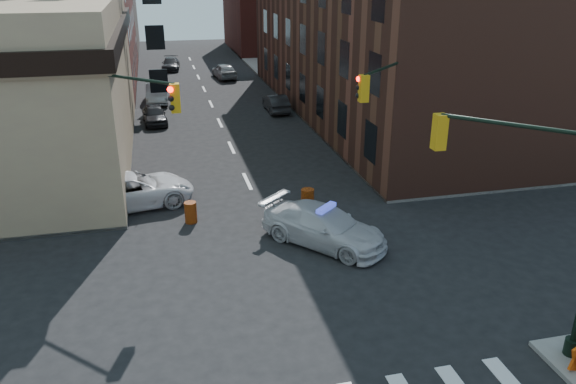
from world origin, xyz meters
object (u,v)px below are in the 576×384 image
parked_car_wnear (154,114)px  pedestrian_a (73,177)px  pickup (131,190)px  barrel_road (308,200)px  barricade_nw_a (55,203)px  pedestrian_b (70,190)px  parked_car_enear (276,103)px  police_car (324,226)px  barrel_bank (191,212)px  parked_car_wfar (157,92)px

parked_car_wnear → pedestrian_a: size_ratio=1.94×
pickup → barrel_road: 8.27m
barrel_road → barricade_nw_a: barrel_road is taller
pedestrian_b → barricade_nw_a: size_ratio=1.68×
parked_car_wnear → barricade_nw_a: 15.75m
pedestrian_a → pedestrian_b: size_ratio=1.07×
parked_car_wnear → barricade_nw_a: size_ratio=3.49×
pedestrian_b → barricade_nw_a: 0.89m
parked_car_enear → barricade_nw_a: size_ratio=3.68×
pedestrian_a → barricade_nw_a: pedestrian_a is taller
police_car → pedestrian_a: size_ratio=2.68×
parked_car_wnear → pedestrian_b: pedestrian_b is taller
police_car → barrel_bank: bearing=105.9°
parked_car_wfar → pedestrian_a: 20.66m
parked_car_wfar → barrel_bank: size_ratio=5.14×
barrel_bank → parked_car_wfar: bearing=92.3°
parked_car_enear → barrel_bank: 20.37m
parked_car_wfar → barrel_road: 24.95m
parked_car_wnear → barrel_bank: (1.29, -17.33, -0.19)m
parked_car_wnear → barrel_road: bearing=-73.4°
pedestrian_b → pedestrian_a: bearing=58.8°
parked_car_wfar → pedestrian_a: size_ratio=2.45×
parked_car_wfar → pedestrian_a: pedestrian_a is taller
parked_car_wnear → barrel_road: parked_car_wnear is taller
barrel_bank → barricade_nw_a: 6.39m
parked_car_enear → barrel_road: bearing=81.9°
parked_car_wnear → parked_car_enear: size_ratio=0.95×
parked_car_wfar → barricade_nw_a: size_ratio=4.41×
pedestrian_a → pedestrian_b: 1.56m
pedestrian_b → barrel_road: 10.88m
parked_car_enear → barricade_nw_a: 21.53m
police_car → barrel_bank: police_car is taller
pedestrian_a → barrel_bank: pedestrian_a is taller
pickup → pedestrian_a: size_ratio=2.89×
parked_car_enear → barricade_nw_a: (-13.87, -16.47, -0.11)m
barricade_nw_a → parked_car_enear: bearing=47.6°
barrel_bank → parked_car_enear: bearing=67.2°
parked_car_wfar → pedestrian_b: pedestrian_b is taller
barrel_road → barrel_bank: (-5.35, -0.02, -0.06)m
parked_car_enear → pickup: bearing=57.0°
police_car → parked_car_wnear: size_ratio=1.38×
pickup → barrel_bank: bearing=-145.6°
parked_car_wnear → parked_car_wfar: parked_car_wfar is taller
barricade_nw_a → parked_car_wnear: bearing=70.4°
parked_car_wnear → pedestrian_b: 15.46m
parked_car_enear → barrel_road: size_ratio=3.84×
parked_car_wfar → pedestrian_b: (-4.29, -21.76, 0.28)m
parked_car_wnear → pedestrian_a: (-3.98, -13.38, 0.49)m
parked_car_wnear → pedestrian_b: size_ratio=2.08×
pedestrian_a → barrel_bank: (5.26, -3.95, -0.68)m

